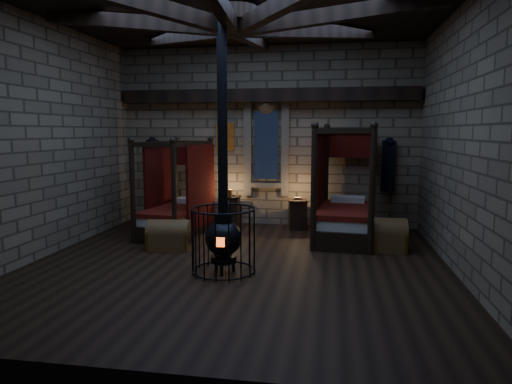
% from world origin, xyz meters
% --- Properties ---
extents(room, '(7.02, 7.02, 4.29)m').
position_xyz_m(room, '(-0.00, 0.09, 3.74)').
color(room, black).
rests_on(room, ground).
extents(bed_left, '(1.27, 2.05, 2.02)m').
position_xyz_m(bed_left, '(-1.76, 2.08, 0.50)').
color(bed_left, black).
rests_on(bed_left, ground).
extents(bed_right, '(1.35, 2.29, 2.29)m').
position_xyz_m(bed_right, '(1.84, 2.21, 0.57)').
color(bed_right, black).
rests_on(bed_right, ground).
extents(trunk_left, '(0.84, 0.58, 0.58)m').
position_xyz_m(trunk_left, '(-1.48, 0.81, 0.26)').
color(trunk_left, brown).
rests_on(trunk_left, ground).
extents(trunk_right, '(0.87, 0.56, 0.63)m').
position_xyz_m(trunk_right, '(2.50, 1.39, 0.28)').
color(trunk_right, brown).
rests_on(trunk_right, ground).
extents(nightstand_left, '(0.46, 0.44, 0.88)m').
position_xyz_m(nightstand_left, '(-0.81, 3.10, 0.37)').
color(nightstand_left, black).
rests_on(nightstand_left, ground).
extents(nightstand_right, '(0.49, 0.48, 0.74)m').
position_xyz_m(nightstand_right, '(0.79, 3.00, 0.35)').
color(nightstand_right, black).
rests_on(nightstand_right, ground).
extents(stove, '(1.02, 1.02, 4.05)m').
position_xyz_m(stove, '(-0.12, -0.45, 0.63)').
color(stove, black).
rests_on(stove, ground).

